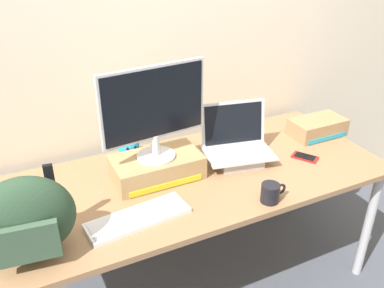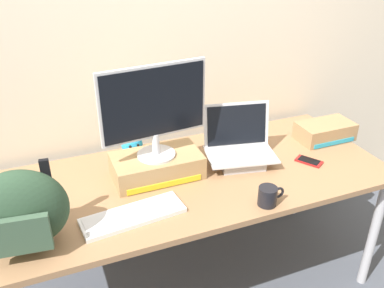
{
  "view_description": "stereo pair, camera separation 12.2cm",
  "coord_description": "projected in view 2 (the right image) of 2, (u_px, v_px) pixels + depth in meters",
  "views": [
    {
      "loc": [
        -0.76,
        -1.56,
        1.85
      ],
      "look_at": [
        0.0,
        0.0,
        0.92
      ],
      "focal_mm": 38.58,
      "sensor_mm": 36.0,
      "label": 1
    },
    {
      "loc": [
        -0.64,
        -1.61,
        1.85
      ],
      "look_at": [
        0.0,
        0.0,
        0.92
      ],
      "focal_mm": 38.58,
      "sensor_mm": 36.0,
      "label": 2
    }
  ],
  "objects": [
    {
      "name": "ground_plane",
      "position": [
        192.0,
        283.0,
        2.4
      ],
      "size": [
        20.0,
        20.0,
        0.0
      ],
      "primitive_type": "plane",
      "color": "#474C56"
    },
    {
      "name": "cell_phone",
      "position": [
        309.0,
        161.0,
        2.17
      ],
      "size": [
        0.13,
        0.15,
        0.01
      ],
      "rotation": [
        0.0,
        0.0,
        0.57
      ],
      "color": "red",
      "rests_on": "desk"
    },
    {
      "name": "coffee_mug",
      "position": [
        268.0,
        196.0,
        1.82
      ],
      "size": [
        0.13,
        0.08,
        0.09
      ],
      "color": "black",
      "rests_on": "desk"
    },
    {
      "name": "back_wall",
      "position": [
        156.0,
        40.0,
        2.21
      ],
      "size": [
        7.0,
        0.1,
        2.6
      ],
      "primitive_type": "cube",
      "color": "beige",
      "rests_on": "ground"
    },
    {
      "name": "desktop_monitor",
      "position": [
        154.0,
        109.0,
        1.88
      ],
      "size": [
        0.52,
        0.19,
        0.45
      ],
      "rotation": [
        0.0,
        0.0,
        0.1
      ],
      "color": "silver",
      "rests_on": "toner_box_yellow"
    },
    {
      "name": "plush_toy",
      "position": [
        132.0,
        144.0,
        2.22
      ],
      "size": [
        0.12,
        0.12,
        0.12
      ],
      "color": "#2393CC",
      "rests_on": "desk"
    },
    {
      "name": "open_laptop",
      "position": [
        240.0,
        152.0,
        2.14
      ],
      "size": [
        0.39,
        0.31,
        0.3
      ],
      "rotation": [
        0.0,
        0.0,
        -0.2
      ],
      "color": "#ADADB2",
      "rests_on": "desk"
    },
    {
      "name": "toner_box_cyan",
      "position": [
        325.0,
        131.0,
        2.38
      ],
      "size": [
        0.32,
        0.18,
        0.1
      ],
      "color": "#9E7A51",
      "rests_on": "desk"
    },
    {
      "name": "messenger_backpack",
      "position": [
        21.0,
        211.0,
        1.53
      ],
      "size": [
        0.37,
        0.27,
        0.33
      ],
      "rotation": [
        0.0,
        0.0,
        -0.12
      ],
      "color": "#28422D",
      "rests_on": "desk"
    },
    {
      "name": "external_keyboard",
      "position": [
        133.0,
        215.0,
        1.76
      ],
      "size": [
        0.45,
        0.19,
        0.02
      ],
      "rotation": [
        0.0,
        0.0,
        0.1
      ],
      "color": "white",
      "rests_on": "desk"
    },
    {
      "name": "toner_box_yellow",
      "position": [
        157.0,
        166.0,
        2.03
      ],
      "size": [
        0.43,
        0.24,
        0.12
      ],
      "color": "#A88456",
      "rests_on": "desk"
    },
    {
      "name": "desk",
      "position": [
        192.0,
        186.0,
        2.08
      ],
      "size": [
        1.98,
        0.83,
        0.74
      ],
      "color": "#99704C",
      "rests_on": "ground"
    }
  ]
}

